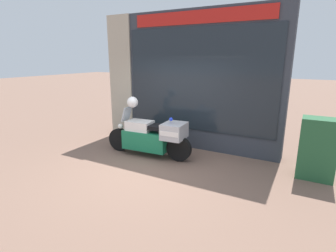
{
  "coord_description": "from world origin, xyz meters",
  "views": [
    {
      "loc": [
        3.0,
        -4.62,
        2.46
      ],
      "look_at": [
        -0.21,
        1.23,
        0.71
      ],
      "focal_mm": 28.0,
      "sensor_mm": 36.0,
      "label": 1
    }
  ],
  "objects": [
    {
      "name": "ground_plane",
      "position": [
        0.0,
        0.0,
        0.0
      ],
      "size": [
        60.0,
        60.0,
        0.0
      ],
      "primitive_type": "plane",
      "color": "#7A5B4C"
    },
    {
      "name": "white_helmet",
      "position": [
        -0.94,
        0.71,
        1.36
      ],
      "size": [
        0.28,
        0.28,
        0.28
      ],
      "primitive_type": "sphere",
      "color": "white",
      "rests_on": "paramedic_motorcycle"
    },
    {
      "name": "utility_cabinet",
      "position": [
        3.26,
        1.31,
        0.64
      ],
      "size": [
        0.7,
        0.49,
        1.29
      ],
      "primitive_type": "cube",
      "color": "#235633",
      "rests_on": "ground"
    },
    {
      "name": "shop_building",
      "position": [
        -0.36,
        2.0,
        1.83
      ],
      "size": [
        5.11,
        0.55,
        3.65
      ],
      "color": "#333842",
      "rests_on": "ground"
    },
    {
      "name": "paramedic_motorcycle",
      "position": [
        -0.39,
        0.74,
        0.53
      ],
      "size": [
        2.36,
        0.66,
        1.22
      ],
      "rotation": [
        0.0,
        0.0,
        3.2
      ],
      "color": "black",
      "rests_on": "ground"
    },
    {
      "name": "window_display",
      "position": [
        0.32,
        2.03,
        0.47
      ],
      "size": [
        3.86,
        0.3,
        1.97
      ],
      "color": "slate",
      "rests_on": "ground"
    }
  ]
}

